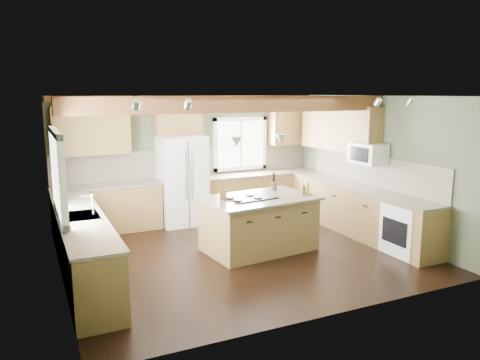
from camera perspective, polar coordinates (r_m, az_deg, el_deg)
name	(u,v)px	position (r m, az deg, el deg)	size (l,w,h in m)	color
floor	(240,253)	(7.96, -0.03, -8.86)	(5.60, 5.60, 0.00)	black
ceiling	(240,96)	(7.50, -0.04, 10.21)	(5.60, 5.60, 0.00)	silver
wall_back	(190,158)	(9.92, -6.13, 2.70)	(5.60, 5.60, 0.00)	#4E563D
wall_left	(56,192)	(6.95, -21.48, -1.36)	(5.00, 5.00, 0.00)	#4E563D
wall_right	(375,166)	(9.15, 16.10, 1.68)	(5.00, 5.00, 0.00)	#4E563D
ceiling_beam	(239,104)	(7.52, -0.09, 9.22)	(5.55, 0.26, 0.26)	#522D17
soffit_trim	(190,98)	(9.74, -6.08, 9.88)	(5.55, 0.20, 0.10)	#522D17
backsplash_back	(190,162)	(9.92, -6.09, 2.18)	(5.58, 0.03, 0.58)	brown
backsplash_right	(372,170)	(9.19, 15.79, 1.17)	(0.03, 3.70, 0.58)	brown
base_cab_back_left	(108,209)	(9.38, -15.84, -3.46)	(2.02, 0.60, 0.88)	brown
counter_back_left	(106,186)	(9.28, -15.98, -0.70)	(2.06, 0.64, 0.04)	#4A4136
base_cab_back_right	(259,194)	(10.37, 2.32, -1.72)	(2.62, 0.60, 0.88)	brown
counter_back_right	(259,174)	(10.29, 2.34, 0.78)	(2.66, 0.64, 0.04)	#4A4136
base_cab_left	(82,247)	(7.24, -18.65, -7.77)	(0.60, 3.70, 0.88)	brown
counter_left	(80,217)	(7.11, -18.87, -4.25)	(0.64, 3.74, 0.04)	#4A4136
base_cab_right	(358,211)	(9.16, 14.19, -3.70)	(0.60, 3.70, 0.88)	brown
counter_right	(359,187)	(9.06, 14.33, -0.88)	(0.64, 3.74, 0.04)	#4A4136
upper_cab_back_left	(91,131)	(9.23, -17.67, 5.74)	(1.40, 0.35, 0.90)	brown
upper_cab_over_fridge	(178,118)	(9.58, -7.60, 7.50)	(0.96, 0.35, 0.70)	brown
upper_cab_right	(339,128)	(9.66, 12.00, 6.20)	(0.35, 2.20, 0.90)	brown
upper_cab_back_corner	(289,124)	(10.66, 5.97, 6.76)	(0.90, 0.35, 0.90)	brown
window_left	(56,173)	(6.96, -21.48, 0.75)	(0.04, 1.60, 1.05)	white
window_back	(240,144)	(10.30, -0.04, 4.45)	(1.10, 0.04, 1.00)	white
sink	(80,216)	(7.11, -18.88, -4.21)	(0.50, 0.65, 0.03)	#262628
faucet	(93,205)	(7.09, -17.50, -2.95)	(0.02, 0.02, 0.28)	#B2B2B7
dishwasher	(96,280)	(6.02, -17.11, -11.54)	(0.60, 0.60, 0.84)	white
oven	(408,230)	(8.23, 19.85, -5.71)	(0.60, 0.72, 0.84)	white
microwave	(368,153)	(8.93, 15.32, 3.14)	(0.40, 0.70, 0.38)	white
pendant_left	(236,142)	(7.48, -0.44, 4.68)	(0.18, 0.18, 0.16)	#B2B2B7
pendant_right	(281,139)	(7.97, 5.04, 5.00)	(0.18, 0.18, 0.16)	#B2B2B7
refrigerator	(182,181)	(9.54, -7.05, -0.07)	(0.90, 0.74, 1.80)	silver
island	(259,225)	(7.99, 2.31, -5.47)	(1.77, 1.08, 0.88)	brown
island_top	(259,198)	(7.88, 2.33, -2.26)	(1.89, 1.20, 0.04)	#4A4136
cooktop	(252,198)	(7.79, 1.43, -2.17)	(0.77, 0.51, 0.02)	black
knife_block	(223,195)	(7.66, -2.08, -1.79)	(0.11, 0.08, 0.18)	#59301A
utensil_crock	(274,186)	(8.46, 4.15, -0.75)	(0.11, 0.11, 0.14)	#3A322E
bottle_tray	(306,189)	(8.15, 7.99, -1.06)	(0.21, 0.21, 0.20)	brown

